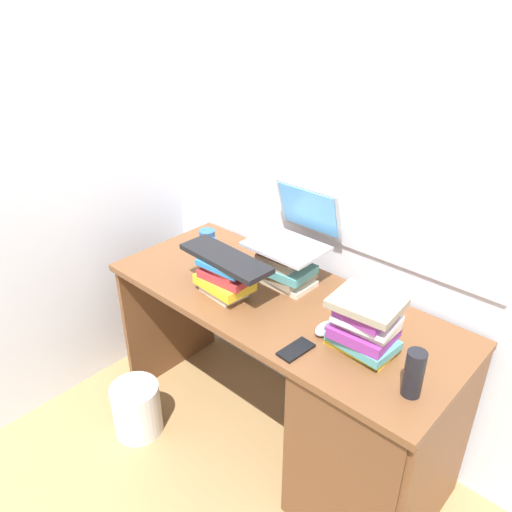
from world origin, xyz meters
The scene contains 14 objects.
ground_plane centered at (0.00, 0.00, 0.00)m, with size 6.00×6.00×0.00m, color #9E7A4C.
wall_back centered at (0.00, 0.36, 1.30)m, with size 6.00×0.06×2.60m.
wall_left centered at (-1.03, 0.00, 1.30)m, with size 0.05×6.00×2.60m, color silver.
desk centered at (0.39, -0.02, 0.42)m, with size 1.52×0.62×0.77m.
book_stack_tall centered at (-0.07, 0.12, 0.85)m, with size 0.24×0.20×0.17m.
book_stack_keyboard_riser centered at (-0.19, -0.12, 0.85)m, with size 0.24×0.17×0.15m.
book_stack_side centered at (0.42, -0.05, 0.88)m, with size 0.24×0.21×0.21m.
laptop centered at (-0.07, 0.18, 0.99)m, with size 0.32×0.30×0.23m.
keyboard centered at (-0.19, -0.11, 0.94)m, with size 0.42×0.14×0.02m, color black.
computer_mouse centered at (0.27, -0.06, 0.79)m, with size 0.06×0.10×0.04m, color #A5A8AD.
mug centered at (-0.54, 0.10, 0.82)m, with size 0.11×0.08×0.10m.
water_bottle centered at (0.65, -0.13, 0.85)m, with size 0.06×0.06×0.16m, color black.
cell_phone centered at (0.25, -0.21, 0.78)m, with size 0.07×0.14×0.01m, color black.
wastebasket centered at (-0.51, -0.43, 0.13)m, with size 0.23×0.23×0.27m, color silver.
Camera 1 is at (1.10, -1.34, 1.92)m, focal length 35.70 mm.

